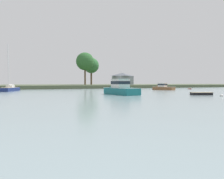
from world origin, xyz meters
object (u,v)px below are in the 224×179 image
(dinghy_black, at_px, (201,94))
(dinghy_maroon, at_px, (190,89))
(sailboat_navy, at_px, (10,90))
(cruiser_white, at_px, (118,89))
(cruiser_wood, at_px, (162,88))
(mooring_buoy_white, at_px, (222,96))
(cruiser_teal, at_px, (119,91))

(dinghy_black, distance_m, dinghy_maroon, 34.23)
(sailboat_navy, bearing_deg, dinghy_maroon, -5.47)
(dinghy_black, relative_size, cruiser_white, 0.60)
(dinghy_black, distance_m, cruiser_white, 20.68)
(dinghy_black, xyz_separation_m, cruiser_white, (-5.84, 19.84, 0.34))
(cruiser_wood, bearing_deg, dinghy_maroon, 10.38)
(dinghy_black, height_order, mooring_buoy_white, dinghy_black)
(cruiser_teal, bearing_deg, sailboat_navy, 128.27)
(cruiser_wood, distance_m, mooring_buoy_white, 28.86)
(cruiser_white, height_order, cruiser_wood, cruiser_wood)
(sailboat_navy, xyz_separation_m, cruiser_teal, (18.20, -23.07, 0.34))
(sailboat_navy, relative_size, cruiser_white, 1.91)
(sailboat_navy, relative_size, cruiser_wood, 1.63)
(sailboat_navy, height_order, mooring_buoy_white, sailboat_navy)
(sailboat_navy, relative_size, dinghy_black, 3.21)
(dinghy_maroon, xyz_separation_m, mooring_buoy_white, (-22.89, -29.51, -0.01))
(cruiser_teal, xyz_separation_m, cruiser_wood, (21.27, 15.66, -0.16))
(cruiser_teal, height_order, mooring_buoy_white, cruiser_teal)
(sailboat_navy, relative_size, cruiser_teal, 1.34)
(cruiser_white, bearing_deg, sailboat_navy, 155.73)
(dinghy_black, height_order, cruiser_white, cruiser_white)
(cruiser_white, relative_size, mooring_buoy_white, 11.13)
(sailboat_navy, relative_size, dinghy_maroon, 4.29)
(dinghy_maroon, distance_m, mooring_buoy_white, 37.35)
(cruiser_teal, xyz_separation_m, cruiser_white, (5.73, 12.28, -0.10))
(cruiser_wood, height_order, mooring_buoy_white, cruiser_wood)
(dinghy_maroon, bearing_deg, cruiser_white, -168.60)
(sailboat_navy, bearing_deg, cruiser_teal, -51.73)
(dinghy_black, bearing_deg, cruiser_wood, 67.32)
(cruiser_teal, height_order, cruiser_white, cruiser_teal)
(cruiser_teal, bearing_deg, cruiser_white, 65.00)
(sailboat_navy, distance_m, cruiser_teal, 29.39)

